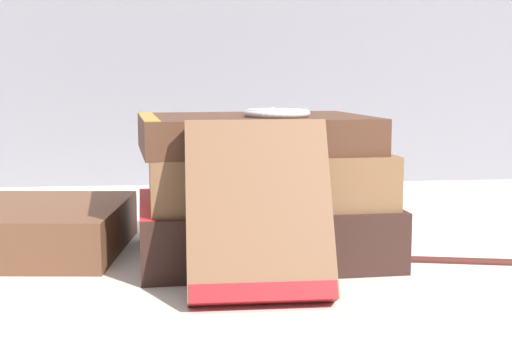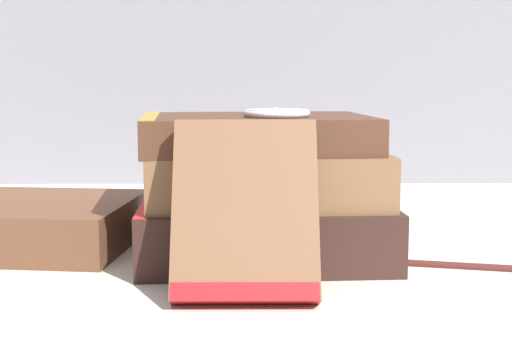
{
  "view_description": "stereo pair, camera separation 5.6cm",
  "coord_description": "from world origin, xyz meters",
  "views": [
    {
      "loc": [
        -0.04,
        -0.53,
        0.15
      ],
      "look_at": [
        0.02,
        0.04,
        0.08
      ],
      "focal_mm": 50.0,
      "sensor_mm": 36.0,
      "label": 1
    },
    {
      "loc": [
        0.01,
        -0.53,
        0.15
      ],
      "look_at": [
        0.02,
        0.04,
        0.08
      ],
      "focal_mm": 50.0,
      "sensor_mm": 36.0,
      "label": 2
    }
  ],
  "objects": [
    {
      "name": "ground_plane",
      "position": [
        0.0,
        0.0,
        0.0
      ],
      "size": [
        3.0,
        3.0,
        0.0
      ],
      "primitive_type": "plane",
      "color": "beige"
    },
    {
      "name": "book_flat_bottom",
      "position": [
        0.02,
        0.05,
        0.02
      ],
      "size": [
        0.21,
        0.17,
        0.05
      ],
      "rotation": [
        0.0,
        0.0,
        0.06
      ],
      "color": "#331E19",
      "rests_on": "ground_plane"
    },
    {
      "name": "book_flat_middle",
      "position": [
        0.02,
        0.05,
        0.07
      ],
      "size": [
        0.2,
        0.15,
        0.04
      ],
      "rotation": [
        0.0,
        0.0,
        0.05
      ],
      "color": "brown",
      "rests_on": "book_flat_bottom"
    },
    {
      "name": "book_flat_top",
      "position": [
        0.01,
        0.05,
        0.1
      ],
      "size": [
        0.2,
        0.16,
        0.03
      ],
      "rotation": [
        0.0,
        0.0,
        0.09
      ],
      "color": "#4C2D1E",
      "rests_on": "book_flat_middle"
    },
    {
      "name": "book_leaning_front",
      "position": [
        0.01,
        -0.06,
        0.06
      ],
      "size": [
        0.1,
        0.07,
        0.12
      ],
      "rotation": [
        -0.44,
        0.0,
        0.0
      ],
      "color": "brown",
      "rests_on": "ground_plane"
    },
    {
      "name": "pocket_watch",
      "position": [
        0.04,
        0.04,
        0.12
      ],
      "size": [
        0.05,
        0.06,
        0.01
      ],
      "color": "white",
      "rests_on": "book_flat_top"
    },
    {
      "name": "reading_glasses",
      "position": [
        -0.0,
        0.18,
        0.0
      ],
      "size": [
        0.11,
        0.07,
        0.0
      ],
      "rotation": [
        0.0,
        0.0,
        0.16
      ],
      "color": "black",
      "rests_on": "ground_plane"
    },
    {
      "name": "fountain_pen",
      "position": [
        0.21,
        0.01,
        0.0
      ],
      "size": [
        0.14,
        0.04,
        0.01
      ],
      "rotation": [
        0.0,
        0.0,
        -0.23
      ],
      "color": "#471E19",
      "rests_on": "ground_plane"
    }
  ]
}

